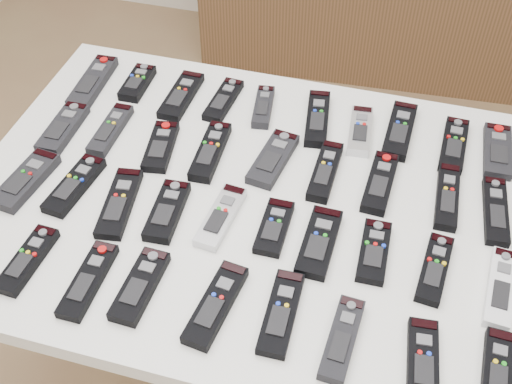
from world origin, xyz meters
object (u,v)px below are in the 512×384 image
(remote_15, at_px, (325,171))
(remote_23, at_px, (221,217))
(remote_24, at_px, (274,227))
(remote_30, at_px, (28,260))
(table, at_px, (256,216))
(remote_26, at_px, (374,251))
(remote_37, at_px, (497,371))
(remote_6, at_px, (360,131))
(remote_10, at_px, (63,128))
(remote_25, at_px, (319,242))
(remote_16, at_px, (380,183))
(remote_1, at_px, (137,83))
(remote_3, at_px, (223,100))
(remote_12, at_px, (161,147))
(remote_20, at_px, (75,185))
(remote_28, at_px, (500,288))
(remote_27, at_px, (435,269))
(remote_17, at_px, (447,197))
(remote_33, at_px, (216,304))
(remote_7, at_px, (400,131))
(remote_34, at_px, (281,313))
(remote_13, at_px, (210,151))
(remote_21, at_px, (119,203))
(remote_14, at_px, (273,159))
(remote_9, at_px, (498,151))
(remote_8, at_px, (454,145))
(remote_11, at_px, (111,130))
(remote_36, at_px, (423,361))
(remote_4, at_px, (263,107))
(remote_0, at_px, (93,82))
(remote_31, at_px, (88,280))
(remote_18, at_px, (496,211))
(remote_35, at_px, (342,339))
(remote_32, at_px, (140,286))
(remote_22, at_px, (167,211))
(remote_2, at_px, (181,96))

(remote_15, xyz_separation_m, remote_23, (-0.18, -0.19, -0.00))
(remote_24, height_order, remote_30, remote_30)
(table, bearing_deg, remote_26, -17.76)
(remote_15, xyz_separation_m, remote_26, (0.14, -0.19, -0.00))
(remote_37, bearing_deg, remote_6, 122.55)
(remote_24, bearing_deg, remote_23, -179.36)
(remote_10, bearing_deg, remote_25, -15.86)
(table, relative_size, remote_16, 7.09)
(remote_1, xyz_separation_m, remote_3, (0.23, -0.01, -0.00))
(remote_24, bearing_deg, remote_16, 43.43)
(remote_3, distance_m, remote_12, 0.22)
(remote_20, bearing_deg, remote_28, 4.41)
(remote_37, bearing_deg, remote_27, 124.35)
(remote_17, distance_m, remote_33, 0.55)
(remote_7, xyz_separation_m, remote_34, (-0.15, -0.56, -0.00))
(remote_3, xyz_separation_m, remote_37, (0.67, -0.58, 0.00))
(remote_13, bearing_deg, remote_12, -175.49)
(remote_21, relative_size, remote_33, 1.03)
(remote_14, xyz_separation_m, remote_15, (0.12, -0.01, 0.00))
(table, distance_m, remote_9, 0.57)
(remote_14, bearing_deg, remote_8, 30.20)
(remote_37, bearing_deg, remote_23, 161.83)
(remote_11, xyz_separation_m, remote_36, (0.77, -0.41, 0.00))
(remote_17, xyz_separation_m, remote_21, (-0.66, -0.20, -0.00))
(remote_1, xyz_separation_m, remote_25, (0.55, -0.39, -0.00))
(remote_4, distance_m, remote_23, 0.37)
(remote_25, bearing_deg, remote_23, 177.83)
(remote_0, distance_m, remote_25, 0.76)
(remote_3, relative_size, remote_17, 0.88)
(remote_1, bearing_deg, remote_7, -1.77)
(remote_14, bearing_deg, remote_31, -113.07)
(remote_4, height_order, remote_34, remote_4)
(remote_18, bearing_deg, remote_35, -126.98)
(remote_12, bearing_deg, remote_7, 12.47)
(remote_3, xyz_separation_m, remote_36, (0.55, -0.59, 0.00))
(remote_4, xyz_separation_m, remote_8, (0.46, -0.01, -0.00))
(remote_8, xyz_separation_m, remote_9, (0.10, 0.01, -0.00))
(remote_4, xyz_separation_m, remote_17, (0.46, -0.19, -0.00))
(remote_11, xyz_separation_m, remote_24, (0.45, -0.19, -0.00))
(remote_32, relative_size, remote_35, 0.98)
(remote_11, distance_m, remote_15, 0.52)
(remote_33, bearing_deg, remote_11, 141.68)
(remote_8, xyz_separation_m, remote_22, (-0.56, -0.37, 0.00))
(remote_2, relative_size, remote_31, 1.04)
(remote_2, relative_size, remote_27, 1.11)
(remote_23, bearing_deg, remote_26, 4.25)
(remote_13, distance_m, remote_16, 0.39)
(remote_25, xyz_separation_m, remote_26, (0.11, 0.01, -0.00))
(remote_27, bearing_deg, remote_0, 163.40)
(table, distance_m, remote_8, 0.49)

